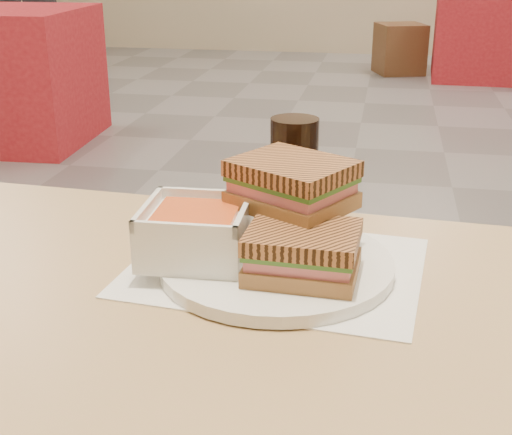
% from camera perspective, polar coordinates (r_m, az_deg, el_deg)
% --- Properties ---
extents(main_table, '(1.24, 0.77, 0.75)m').
position_cam_1_polar(main_table, '(0.80, 0.08, -15.87)').
color(main_table, '#A48450').
rests_on(main_table, ground).
extents(tray_liner, '(0.37, 0.30, 0.00)m').
position_cam_1_polar(tray_liner, '(0.86, 1.66, -4.00)').
color(tray_liner, white).
rests_on(tray_liner, main_table).
extents(plate, '(0.28, 0.28, 0.02)m').
position_cam_1_polar(plate, '(0.84, 1.67, -3.82)').
color(plate, white).
rests_on(plate, tray_liner).
extents(soup_bowl, '(0.13, 0.13, 0.07)m').
position_cam_1_polar(soup_bowl, '(0.84, -4.89, -1.33)').
color(soup_bowl, white).
rests_on(soup_bowl, plate).
extents(panini_lower, '(0.13, 0.11, 0.06)m').
position_cam_1_polar(panini_lower, '(0.79, 3.82, -2.82)').
color(panini_lower, '#A27239').
rests_on(panini_lower, plate).
extents(panini_upper, '(0.17, 0.16, 0.06)m').
position_cam_1_polar(panini_upper, '(0.85, 2.95, 2.73)').
color(panini_upper, '#A27239').
rests_on(panini_upper, panini_lower).
extents(cola_glass, '(0.07, 0.07, 0.14)m').
position_cam_1_polar(cola_glass, '(0.99, 3.09, 3.97)').
color(cola_glass, black).
rests_on(cola_glass, main_table).
extents(bg_table_0, '(0.91, 0.91, 0.77)m').
position_cam_1_polar(bg_table_0, '(4.44, -19.26, 10.76)').
color(bg_table_0, '#B5262E').
rests_on(bg_table_0, ground).
extents(bg_table_2, '(0.85, 0.85, 0.72)m').
position_cam_1_polar(bg_table_2, '(6.57, 17.96, 13.82)').
color(bg_table_2, '#B5262E').
rests_on(bg_table_2, ground).
extents(bg_chair_0r, '(0.51, 0.51, 0.47)m').
position_cam_1_polar(bg_chair_0r, '(4.68, -17.21, 9.60)').
color(bg_chair_0r, brown).
rests_on(bg_chair_0r, ground).
extents(bg_chair_2l, '(0.50, 0.50, 0.44)m').
position_cam_1_polar(bg_chair_2l, '(6.66, 11.57, 13.27)').
color(bg_chair_2l, brown).
rests_on(bg_chair_2l, ground).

